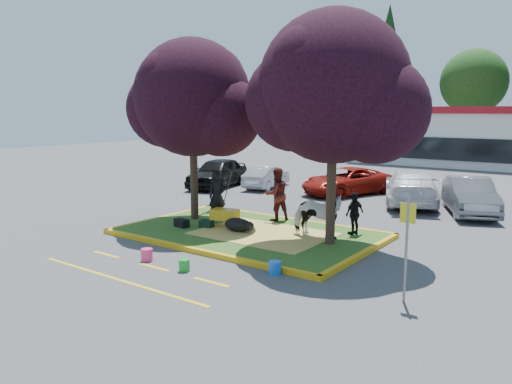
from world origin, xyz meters
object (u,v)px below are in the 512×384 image
Objects in this scene: cow at (317,215)px; wheelbarrow at (225,215)px; handler at (217,196)px; calf at (238,225)px; sign_post at (407,238)px; bucket_green at (184,265)px; bucket_pink at (147,255)px; car_silver at (267,177)px; bucket_blue at (275,268)px; car_black at (217,173)px.

wheelbarrow is (-3.30, -0.49, -0.32)m from cow.
calf is at bearing -89.80° from handler.
cow is 2.70m from calf.
sign_post is (7.24, -2.71, 0.86)m from wheelbarrow.
bucket_pink is at bearing 178.54° from bucket_green.
wheelbarrow is at bearing 115.55° from bucket_green.
calf is 0.63× the size of wheelbarrow.
calf is (-2.54, -0.74, -0.52)m from cow.
car_silver is (-5.17, 9.11, 0.22)m from calf.
car_silver is at bearing 125.60° from bucket_blue.
car_black is at bearing 19.94° from car_silver.
cow is 0.95× the size of handler.
wheelbarrow is at bearing 144.53° from bucket_blue.
handler is 1.05m from wheelbarrow.
bucket_pink is 0.10× the size of car_silver.
bucket_pink is (-6.80, -1.22, -1.26)m from sign_post.
bucket_blue is (3.95, -2.81, -0.40)m from wheelbarrow.
sign_post is at bearing 13.22° from bucket_green.
bucket_green is 1.46m from bucket_pink.
car_black is 2.67m from car_silver.
bucket_blue is at bearing -42.05° from calf.
car_silver is (-4.85, 12.79, 0.42)m from bucket_pink.
handler is 1.13× the size of wheelbarrow.
bucket_pink is (0.44, -3.93, -0.40)m from wheelbarrow.
handler is at bearing 150.54° from calf.
bucket_green is 14.38m from car_black.
sign_post is 3.53m from bucket_blue.
car_black is (-10.02, 7.04, -0.10)m from cow.
handler is 5.29m from bucket_green.
car_silver reaches higher than bucket_green.
sign_post reaches higher than car_silver.
wheelbarrow is 4.78× the size of bucket_pink.
handler reaches higher than wheelbarrow.
car_black is at bearing 66.72° from handler.
wheelbarrow is 3.97m from bucket_pink.
car_silver is (-7.71, 8.37, -0.30)m from cow.
sign_post is 17.32m from car_black.
bucket_pink is 0.99× the size of bucket_blue.
car_black is at bearing 138.75° from sign_post.
handler is at bearing 153.11° from sign_post.
wheelbarrow is 0.70× the size of sign_post.
handler is 9.12m from car_silver.
bucket_pink is 3.68m from bucket_blue.
bucket_green is at bearing -171.77° from sign_post.
car_silver reaches higher than calf.
bucket_blue is at bearing -45.09° from wheelbarrow.
car_black is (-13.96, 10.24, -0.64)m from sign_post.
bucket_pink is at bearing -174.83° from sign_post.
wheelbarrow is 10.09m from car_black.
calf is at bearing -59.32° from car_black.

